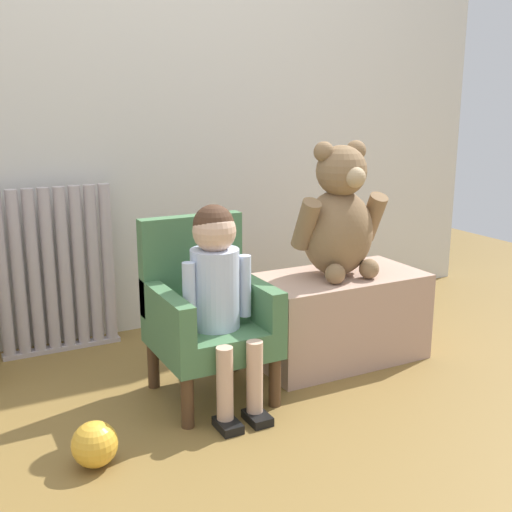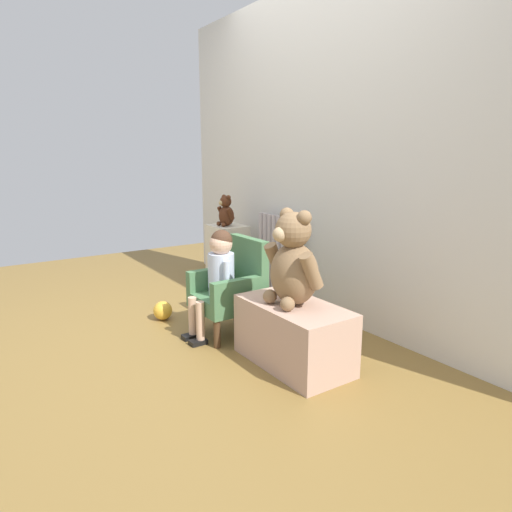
# 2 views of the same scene
# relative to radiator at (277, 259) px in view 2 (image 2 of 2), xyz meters

# --- Properties ---
(ground_plane) EXTENTS (6.00, 6.00, 0.00)m
(ground_plane) POSITION_rel_radiator_xyz_m (0.42, -1.08, -0.35)
(ground_plane) COLOR olive
(back_wall) EXTENTS (3.80, 0.05, 2.40)m
(back_wall) POSITION_rel_radiator_xyz_m (0.42, 0.12, 0.85)
(back_wall) COLOR silver
(back_wall) RESTS_ON ground_plane
(radiator) EXTENTS (0.50, 0.05, 0.71)m
(radiator) POSITION_rel_radiator_xyz_m (0.00, 0.00, 0.00)
(radiator) COLOR #B4A8AD
(radiator) RESTS_ON ground_plane
(small_dresser) EXTENTS (0.33, 0.30, 0.58)m
(small_dresser) POSITION_rel_radiator_xyz_m (-0.48, -0.18, -0.06)
(small_dresser) COLOR beige
(small_dresser) RESTS_ON ground_plane
(child_armchair) EXTENTS (0.39, 0.41, 0.64)m
(child_armchair) POSITION_rel_radiator_xyz_m (0.40, -0.66, -0.04)
(child_armchair) COLOR #477349
(child_armchair) RESTS_ON ground_plane
(child_figure) EXTENTS (0.25, 0.35, 0.72)m
(child_figure) POSITION_rel_radiator_xyz_m (0.40, -0.77, 0.11)
(child_figure) COLOR silver
(child_figure) RESTS_ON ground_plane
(low_bench) EXTENTS (0.69, 0.37, 0.36)m
(low_bench) POSITION_rel_radiator_xyz_m (1.00, -0.62, -0.17)
(low_bench) COLOR tan
(low_bench) RESTS_ON ground_plane
(large_teddy_bear) EXTENTS (0.39, 0.28, 0.54)m
(large_teddy_bear) POSITION_rel_radiator_xyz_m (0.99, -0.62, 0.25)
(large_teddy_bear) COLOR olive
(large_teddy_bear) RESTS_ON low_bench
(small_teddy_bear) EXTENTS (0.20, 0.14, 0.27)m
(small_teddy_bear) POSITION_rel_radiator_xyz_m (-0.46, -0.20, 0.35)
(small_teddy_bear) COLOR #492514
(small_teddy_bear) RESTS_ON small_dresser
(toy_ball) EXTENTS (0.14, 0.14, 0.14)m
(toy_ball) POSITION_rel_radiator_xyz_m (-0.10, -0.96, -0.28)
(toy_ball) COLOR gold
(toy_ball) RESTS_ON ground_plane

